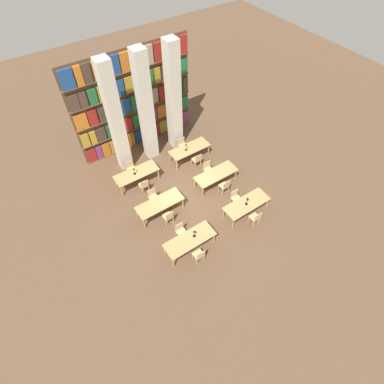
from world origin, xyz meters
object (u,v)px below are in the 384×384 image
desk_lamp_2 (134,170)px  desk_lamp_3 (186,146)px  reading_table_3 (216,175)px  reading_table_0 (190,240)px  chair_11 (183,145)px  pillar_right (174,98)px  chair_7 (208,169)px  desk_lamp_0 (194,233)px  reading_table_1 (247,204)px  pillar_center (146,109)px  chair_2 (256,218)px  chair_10 (197,159)px  chair_1 (181,231)px  chair_8 (144,185)px  chair_3 (236,197)px  desk_lamp_1 (247,200)px  chair_5 (153,196)px  chair_9 (131,168)px  chair_4 (168,217)px  reading_table_5 (190,149)px  reading_table_4 (136,174)px  pillar_left (115,120)px  chair_6 (225,186)px  chair_0 (199,255)px  reading_table_2 (160,204)px

desk_lamp_2 → desk_lamp_3: 3.12m
desk_lamp_2 → reading_table_3: bearing=-33.7°
reading_table_0 → desk_lamp_3: (2.91, 4.73, 0.36)m
chair_11 → pillar_right: bearing=-92.1°
pillar_right → chair_7: pillar_right is taller
desk_lamp_0 → reading_table_1: size_ratio=0.18×
pillar_center → chair_2: size_ratio=6.94×
pillar_right → chair_11: bearing=-92.1°
pillar_right → reading_table_3: size_ratio=2.66×
desk_lamp_2 → chair_10: bearing=-11.2°
chair_1 → chair_8: (-0.08, 3.28, 0.00)m
chair_3 → chair_8: 4.57m
reading_table_0 → chair_2: bearing=-10.6°
desk_lamp_1 → chair_11: 5.40m
pillar_right → chair_10: pillar_right is taller
chair_2 → chair_10: same height
chair_5 → pillar_center: bearing=-117.3°
desk_lamp_1 → chair_7: size_ratio=0.53×
chair_2 → chair_11: bearing=90.6°
reading_table_1 → chair_7: chair_7 is taller
reading_table_0 → chair_9: size_ratio=2.61×
chair_4 → reading_table_5: (3.21, 3.07, 0.20)m
reading_table_0 → reading_table_4: 4.72m
chair_1 → reading_table_5: bearing=-128.0°
reading_table_0 → reading_table_5: (3.14, 4.74, 0.00)m
reading_table_1 → chair_2: 0.75m
chair_3 → reading_table_5: size_ratio=0.38×
reading_table_4 → desk_lamp_2: bearing=-164.3°
chair_11 → reading_table_0: bearing=60.0°
reading_table_3 → chair_7: (0.03, 0.72, -0.20)m
reading_table_0 → chair_8: bearing=91.2°
pillar_center → reading_table_4: (-1.67, -1.54, -2.33)m
desk_lamp_1 → chair_5: 4.49m
chair_1 → chair_5: size_ratio=1.00×
chair_8 → chair_11: 3.55m
pillar_right → chair_3: pillar_right is taller
pillar_left → chair_6: size_ratio=6.94×
chair_8 → desk_lamp_3: desk_lamp_3 is taller
pillar_left → chair_11: size_ratio=6.94×
chair_0 → chair_9: 6.15m
pillar_right → chair_8: 4.71m
desk_lamp_1 → chair_5: desk_lamp_1 is taller
desk_lamp_2 → reading_table_2: bearing=-87.0°
chair_8 → desk_lamp_2: desk_lamp_2 is taller
chair_6 → desk_lamp_2: bearing=139.0°
chair_3 → reading_table_2: bearing=-25.3°
chair_0 → chair_3: 3.57m
chair_4 → chair_8: same height
chair_2 → chair_6: same height
pillar_left → pillar_right: same height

